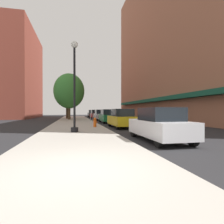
{
  "coord_description": "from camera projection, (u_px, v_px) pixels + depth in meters",
  "views": [
    {
      "loc": [
        -0.18,
        -4.52,
        1.51
      ],
      "look_at": [
        5.51,
        22.64,
        1.3
      ],
      "focal_mm": 29.58,
      "sensor_mm": 36.0,
      "label": 1
    }
  ],
  "objects": [
    {
      "name": "car_green",
      "position": [
        108.0,
        116.0,
        22.61
      ],
      "size": [
        1.8,
        4.3,
        1.66
      ],
      "rotation": [
        0.0,
        0.0,
        0.0
      ],
      "color": "black",
      "rests_on": "ground"
    },
    {
      "name": "car_silver",
      "position": [
        100.0,
        115.0,
        29.06
      ],
      "size": [
        1.8,
        4.3,
        1.66
      ],
      "rotation": [
        0.0,
        0.0,
        -0.02
      ],
      "color": "black",
      "rests_on": "ground"
    },
    {
      "name": "ground_plane",
      "position": [
        108.0,
        123.0,
        22.91
      ],
      "size": [
        90.0,
        90.0,
        0.0
      ],
      "primitive_type": "plane",
      "color": "#232326"
    },
    {
      "name": "parking_meter_far",
      "position": [
        93.0,
        115.0,
        21.92
      ],
      "size": [
        0.14,
        0.09,
        1.31
      ],
      "color": "slate",
      "rests_on": "sidewalk_slab"
    },
    {
      "name": "car_red",
      "position": [
        95.0,
        114.0,
        35.92
      ],
      "size": [
        1.8,
        4.3,
        1.66
      ],
      "rotation": [
        0.0,
        0.0,
        -0.02
      ],
      "color": "black",
      "rests_on": "ground"
    },
    {
      "name": "car_yellow",
      "position": [
        122.0,
        119.0,
        16.23
      ],
      "size": [
        1.8,
        4.3,
        1.66
      ],
      "rotation": [
        0.0,
        0.0,
        -0.01
      ],
      "color": "black",
      "rests_on": "ground"
    },
    {
      "name": "tree_mid",
      "position": [
        67.0,
        92.0,
        33.15
      ],
      "size": [
        4.1,
        4.1,
        7.05
      ],
      "color": "#422D1E",
      "rests_on": "sidewalk_slab"
    },
    {
      "name": "building_right_brick",
      "position": [
        172.0,
        32.0,
        28.97
      ],
      "size": [
        6.8,
        40.0,
        27.77
      ],
      "color": "#9E6047",
      "rests_on": "ground"
    },
    {
      "name": "sidewalk_slab",
      "position": [
        75.0,
        122.0,
        23.06
      ],
      "size": [
        4.8,
        50.0,
        0.12
      ],
      "primitive_type": "cube",
      "color": "#A8A399",
      "rests_on": "ground"
    },
    {
      "name": "car_black",
      "position": [
        92.0,
        114.0,
        41.89
      ],
      "size": [
        1.8,
        4.3,
        1.66
      ],
      "rotation": [
        0.0,
        0.0,
        -0.03
      ],
      "color": "black",
      "rests_on": "ground"
    },
    {
      "name": "car_white",
      "position": [
        159.0,
        125.0,
        9.16
      ],
      "size": [
        1.8,
        4.3,
        1.66
      ],
      "rotation": [
        0.0,
        0.0,
        -0.03
      ],
      "color": "black",
      "rests_on": "ground"
    },
    {
      "name": "parking_meter_near",
      "position": [
        91.0,
        115.0,
        24.51
      ],
      "size": [
        0.14,
        0.09,
        1.31
      ],
      "color": "slate",
      "rests_on": "sidewalk_slab"
    },
    {
      "name": "fire_hydrant",
      "position": [
        95.0,
        122.0,
        15.67
      ],
      "size": [
        0.33,
        0.26,
        0.79
      ],
      "color": "#E05614",
      "rests_on": "sidewalk_slab"
    },
    {
      "name": "building_far_background",
      "position": [
        20.0,
        75.0,
        38.35
      ],
      "size": [
        6.8,
        18.0,
        18.0
      ],
      "color": "brown",
      "rests_on": "ground"
    },
    {
      "name": "lamppost",
      "position": [
        74.0,
        85.0,
        11.96
      ],
      "size": [
        0.48,
        0.48,
        5.9
      ],
      "color": "black",
      "rests_on": "sidewalk_slab"
    },
    {
      "name": "tree_near",
      "position": [
        69.0,
        91.0,
        28.92
      ],
      "size": [
        4.77,
        4.77,
        7.21
      ],
      "color": "#4C3823",
      "rests_on": "sidewalk_slab"
    }
  ]
}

